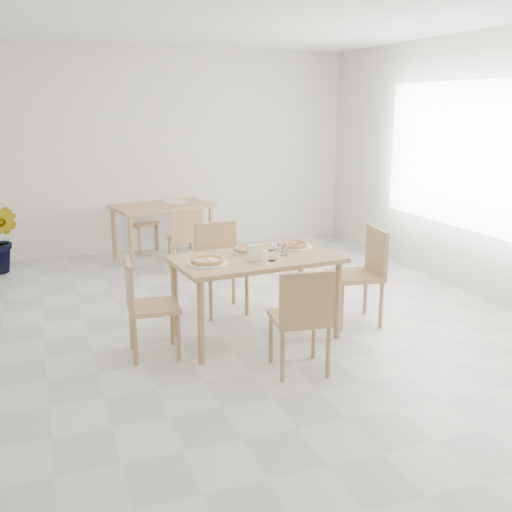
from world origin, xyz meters
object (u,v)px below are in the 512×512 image
object	(u,v)px
chair_south	(302,314)
main_table	(256,266)
pizza_mushroom	(207,261)
plate_empty	(175,202)
chair_west	(143,301)
tumbler_b	(272,256)
chair_east	(364,268)
second_table	(162,212)
chair_back_n	(138,219)
napkin_holder	(254,253)
plate_pepperoni	(293,247)
plate_margherita	(247,252)
tumbler_a	(284,250)
plate_mushroom	(207,263)
chair_north	(219,261)
pizza_margherita	(247,249)
pizza_pepperoni	(293,244)
chair_back_s	(186,235)

from	to	relation	value
chair_south	main_table	bearing A→B (deg)	-77.35
pizza_mushroom	plate_empty	xyz separation A→B (m)	(0.47, 3.28, -0.02)
chair_west	tumbler_b	distance (m)	1.14
chair_east	pizza_mushroom	world-z (taller)	chair_east
main_table	second_table	xyz separation A→B (m)	(-0.20, 3.07, -0.01)
tumbler_b	chair_back_n	xyz separation A→B (m)	(-0.49, 3.95, -0.35)
tumbler_b	napkin_holder	size ratio (longest dim) A/B	0.61
main_table	plate_pepperoni	size ratio (longest dim) A/B	4.27
plate_margherita	tumbler_a	world-z (taller)	tumbler_a
plate_margherita	napkin_holder	world-z (taller)	napkin_holder
chair_west	pizza_mushroom	xyz separation A→B (m)	(0.54, -0.04, 0.30)
tumbler_a	tumbler_b	distance (m)	0.21
chair_east	plate_mushroom	xyz separation A→B (m)	(-1.57, -0.12, 0.23)
chair_south	plate_mushroom	xyz separation A→B (m)	(-0.54, 0.74, 0.26)
chair_north	tumbler_a	distance (m)	0.97
plate_mushroom	napkin_holder	size ratio (longest dim) A/B	2.38
pizza_mushroom	chair_north	bearing A→B (deg)	67.57
tumbler_a	chair_back_n	xyz separation A→B (m)	(-0.66, 3.82, -0.35)
chair_west	plate_mushroom	bearing A→B (deg)	-89.84
tumbler_b	second_table	xyz separation A→B (m)	(-0.28, 3.24, -0.14)
chair_west	plate_pepperoni	bearing A→B (deg)	-75.31
pizza_margherita	napkin_holder	bearing A→B (deg)	-98.57
chair_west	tumbler_a	world-z (taller)	tumbler_a
plate_margherita	plate_mushroom	distance (m)	0.52
plate_margherita	napkin_holder	distance (m)	0.33
main_table	pizza_pepperoni	world-z (taller)	pizza_pepperoni
main_table	plate_margherita	distance (m)	0.20
chair_west	tumbler_b	size ratio (longest dim) A/B	9.32
plate_pepperoni	pizza_mushroom	xyz separation A→B (m)	(-0.91, -0.31, 0.02)
chair_north	chair_back_s	bearing A→B (deg)	87.00
chair_north	chair_east	bearing A→B (deg)	-36.44
chair_south	plate_empty	xyz separation A→B (m)	(-0.06, 4.02, 0.26)
plate_margherita	chair_back_s	size ratio (longest dim) A/B	0.37
chair_east	plate_mushroom	bearing A→B (deg)	-76.78
pizza_margherita	pizza_mushroom	bearing A→B (deg)	-148.76
plate_mushroom	chair_back_n	distance (m)	3.89
main_table	tumbler_b	world-z (taller)	tumbler_b
chair_north	pizza_pepperoni	world-z (taller)	chair_north
plate_mushroom	second_table	distance (m)	3.19
chair_east	chair_north	bearing A→B (deg)	-115.69
main_table	chair_south	distance (m)	0.86
chair_west	chair_back_s	size ratio (longest dim) A/B	1.04
pizza_margherita	tumbler_b	xyz separation A→B (m)	(0.10, -0.34, 0.01)
pizza_pepperoni	chair_back_s	bearing A→B (deg)	102.93
second_table	plate_empty	size ratio (longest dim) A/B	4.83
chair_east	pizza_mushroom	size ratio (longest dim) A/B	2.50
chair_east	second_table	size ratio (longest dim) A/B	0.65
main_table	chair_west	xyz separation A→B (m)	(-1.01, -0.06, -0.18)
main_table	pizza_mushroom	bearing A→B (deg)	-173.26
chair_west	napkin_holder	distance (m)	1.00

